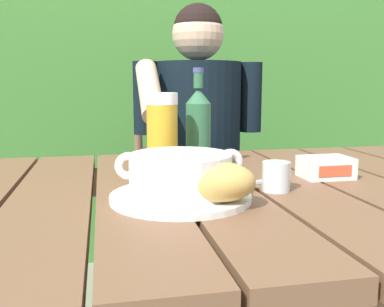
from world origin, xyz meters
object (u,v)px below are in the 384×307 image
serving_plate (181,197)px  bread_roll (219,182)px  person_eating (199,143)px  beer_glass (162,135)px  soup_bowl (181,173)px  table_knife (244,183)px  beer_bottle (198,128)px  butter_tub (326,167)px  water_glass_small (276,176)px  chair_near_diner (190,193)px

serving_plate → bread_roll: bread_roll is taller
person_eating → beer_glass: person_eating is taller
soup_bowl → table_knife: 0.18m
beer_bottle → butter_tub: (0.27, -0.15, -0.08)m
soup_bowl → water_glass_small: 0.20m
soup_bowl → butter_tub: soup_bowl is taller
serving_plate → chair_near_diner: bearing=77.6°
water_glass_small → serving_plate: bearing=-171.7°
bread_roll → water_glass_small: (0.14, 0.09, -0.02)m
beer_bottle → butter_tub: beer_bottle is taller
serving_plate → beer_bottle: bearing=71.0°
serving_plate → soup_bowl: (0.00, -0.00, 0.05)m
beer_bottle → water_glass_small: (0.11, -0.24, -0.08)m
person_eating → serving_plate: bearing=-105.2°
chair_near_diner → water_glass_small: 0.99m
beer_bottle → table_knife: bearing=-72.3°
serving_plate → butter_tub: bearing=18.7°
soup_bowl → butter_tub: bearing=18.7°
soup_bowl → table_knife: size_ratio=1.45×
serving_plate → beer_glass: (-0.01, 0.20, 0.09)m
soup_bowl → bread_roll: size_ratio=1.66×
water_glass_small → table_knife: bearing=128.5°
butter_tub → table_knife: bearing=-171.0°
chair_near_diner → serving_plate: bearing=-102.4°
beer_glass → table_knife: beer_glass is taller
soup_bowl → bread_roll: soup_bowl is taller
person_eating → water_glass_small: person_eating is taller
butter_tub → chair_near_diner: bearing=99.4°
beer_bottle → soup_bowl: bearing=-109.0°
butter_tub → table_knife: size_ratio=0.68×
butter_tub → table_knife: 0.21m
soup_bowl → beer_glass: (-0.01, 0.20, 0.05)m
soup_bowl → beer_glass: beer_glass is taller
serving_plate → bread_roll: 0.10m
soup_bowl → table_knife: bearing=30.2°
beer_bottle → water_glass_small: size_ratio=4.23×
serving_plate → water_glass_small: 0.20m
beer_glass → water_glass_small: size_ratio=3.25×
beer_glass → butter_tub: 0.38m
soup_bowl → butter_tub: (0.36, 0.12, -0.03)m
chair_near_diner → table_knife: size_ratio=5.90×
table_knife → bread_roll: bearing=-121.9°
person_eating → bread_roll: person_eating is taller
person_eating → soup_bowl: bearing=-105.2°
butter_tub → table_knife: butter_tub is taller
serving_plate → table_knife: (0.15, 0.09, -0.00)m
beer_glass → person_eating: bearing=69.4°
serving_plate → table_knife: size_ratio=1.60×
chair_near_diner → bread_roll: size_ratio=6.74×
beer_glass → table_knife: (0.16, -0.12, -0.09)m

